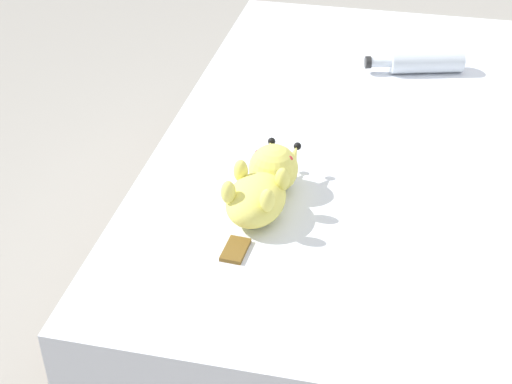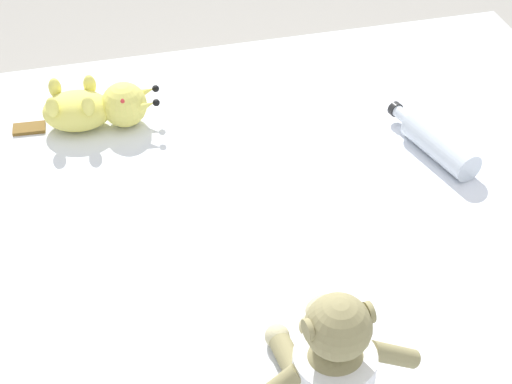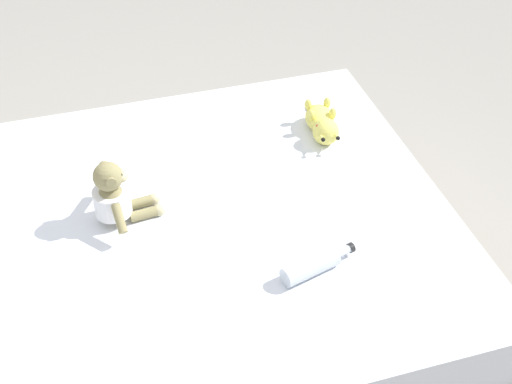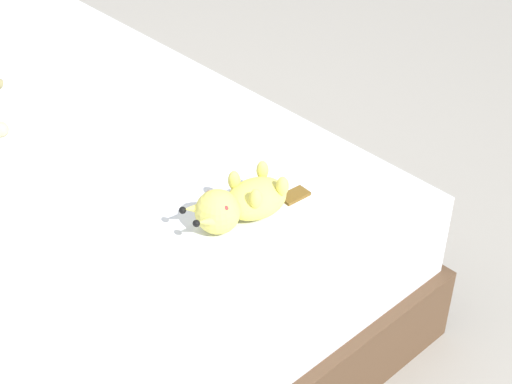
% 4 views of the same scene
% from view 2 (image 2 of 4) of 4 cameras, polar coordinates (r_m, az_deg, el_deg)
% --- Properties ---
extents(plush_monkey, '(0.29, 0.24, 0.24)m').
position_cam_2_polar(plush_monkey, '(1.22, 5.24, -11.71)').
color(plush_monkey, '#8E8456').
rests_on(plush_monkey, bed).
extents(plush_yellow_creature, '(0.33, 0.13, 0.10)m').
position_cam_2_polar(plush_yellow_creature, '(1.83, -10.99, 5.81)').
color(plush_yellow_creature, '#EAE066').
rests_on(plush_yellow_creature, bed).
extents(glass_bottle, '(0.11, 0.26, 0.06)m').
position_cam_2_polar(glass_bottle, '(1.76, 12.51, 3.32)').
color(glass_bottle, silver).
rests_on(glass_bottle, bed).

